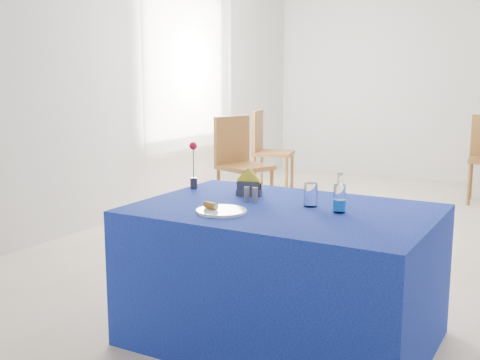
# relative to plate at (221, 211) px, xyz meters

# --- Properties ---
(floor) EXTENTS (7.00, 7.00, 0.00)m
(floor) POSITION_rel_plate_xyz_m (0.06, 2.40, -0.77)
(floor) COLOR beige
(floor) RESTS_ON ground
(room_shell) EXTENTS (7.00, 7.00, 7.00)m
(room_shell) POSITION_rel_plate_xyz_m (0.06, 2.40, 0.98)
(room_shell) COLOR silver
(room_shell) RESTS_ON ground
(window_pane) EXTENTS (0.04, 1.50, 1.60)m
(window_pane) POSITION_rel_plate_xyz_m (-2.41, 3.20, 0.78)
(window_pane) COLOR white
(window_pane) RESTS_ON room_shell
(curtain) EXTENTS (0.04, 1.75, 1.85)m
(curtain) POSITION_rel_plate_xyz_m (-2.34, 3.20, 0.78)
(curtain) COLOR white
(curtain) RESTS_ON room_shell
(plate) EXTENTS (0.27, 0.27, 0.01)m
(plate) POSITION_rel_plate_xyz_m (0.00, 0.00, 0.00)
(plate) COLOR white
(plate) RESTS_ON blue_table
(drinking_glass) EXTENTS (0.07, 0.07, 0.13)m
(drinking_glass) POSITION_rel_plate_xyz_m (0.35, 0.36, 0.06)
(drinking_glass) COLOR white
(drinking_glass) RESTS_ON blue_table
(salt_shaker) EXTENTS (0.03, 0.03, 0.08)m
(salt_shaker) POSITION_rel_plate_xyz_m (-0.02, 0.31, 0.04)
(salt_shaker) COLOR slate
(salt_shaker) RESTS_ON blue_table
(pepper_shaker) EXTENTS (0.03, 0.03, 0.08)m
(pepper_shaker) POSITION_rel_plate_xyz_m (0.03, 0.31, 0.04)
(pepper_shaker) COLOR slate
(pepper_shaker) RESTS_ON blue_table
(blue_table) EXTENTS (1.60, 1.10, 0.76)m
(blue_table) POSITION_rel_plate_xyz_m (0.24, 0.26, -0.39)
(blue_table) COLOR navy
(blue_table) RESTS_ON floor
(water_bottle) EXTENTS (0.07, 0.07, 0.21)m
(water_bottle) POSITION_rel_plate_xyz_m (0.54, 0.31, 0.06)
(water_bottle) COLOR white
(water_bottle) RESTS_ON blue_table
(napkin_holder) EXTENTS (0.16, 0.09, 0.17)m
(napkin_holder) POSITION_rel_plate_xyz_m (-0.08, 0.46, 0.04)
(napkin_holder) COLOR #3B3C41
(napkin_holder) RESTS_ON blue_table
(rose_vase) EXTENTS (0.05, 0.05, 0.30)m
(rose_vase) POSITION_rel_plate_xyz_m (-0.50, 0.49, 0.14)
(rose_vase) COLOR #28272D
(rose_vase) RESTS_ON blue_table
(chair_win_a) EXTENTS (0.59, 0.59, 1.04)m
(chair_win_a) POSITION_rel_plate_xyz_m (-1.49, 2.82, -0.17)
(chair_win_a) COLOR brown
(chair_win_a) RESTS_ON floor
(chair_win_b) EXTENTS (0.56, 0.56, 1.03)m
(chair_win_b) POSITION_rel_plate_xyz_m (-1.74, 3.94, -0.17)
(chair_win_b) COLOR brown
(chair_win_b) RESTS_ON floor
(banana_pieces) EXTENTS (0.09, 0.05, 0.04)m
(banana_pieces) POSITION_rel_plate_xyz_m (-0.06, -0.01, 0.03)
(banana_pieces) COLOR gold
(banana_pieces) RESTS_ON plate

